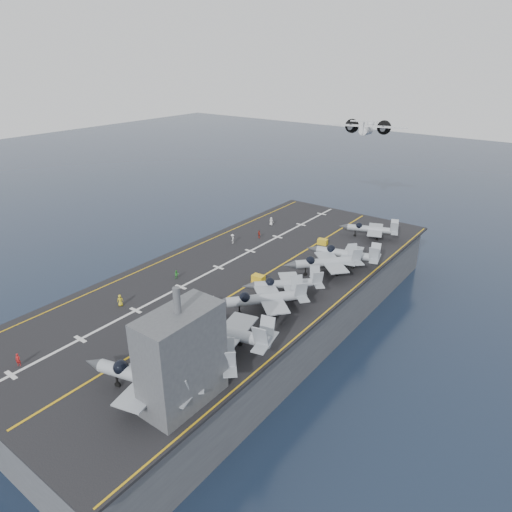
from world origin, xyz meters
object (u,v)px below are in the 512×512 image
Objects in this scene: transport_plane at (366,131)px; tow_cart_a at (190,326)px; island_superstructure at (181,347)px; fighter_jet_0 at (145,377)px.

tow_cart_a is at bearing -82.46° from transport_plane.
tow_cart_a is 0.09× the size of transport_plane.
transport_plane is (-20.84, 92.48, 10.58)m from island_superstructure.
fighter_jet_0 is at bearing -80.00° from transport_plane.
tow_cart_a is (-10.08, 11.21, -6.90)m from island_superstructure.
fighter_jet_0 reaches higher than tow_cart_a.
transport_plane reaches higher than island_superstructure.
transport_plane is (-10.76, 81.27, 17.48)m from tow_cart_a.
transport_plane is at bearing 102.70° from island_superstructure.
island_superstructure reaches higher than fighter_jet_0.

